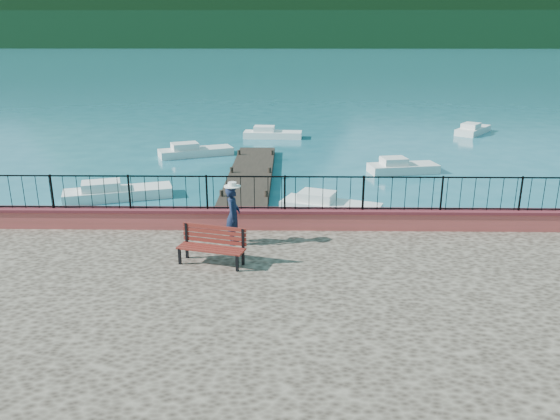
{
  "coord_description": "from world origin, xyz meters",
  "views": [
    {
      "loc": [
        -0.19,
        -11.05,
        6.5
      ],
      "look_at": [
        -0.41,
        2.0,
        2.3
      ],
      "focal_mm": 35.0,
      "sensor_mm": 36.0,
      "label": 1
    }
  ],
  "objects_px": {
    "boat_5": "(473,128)",
    "boat_3": "(196,149)",
    "boat_2": "(403,165)",
    "boat_1": "(331,203)",
    "park_bench": "(212,253)",
    "boat_0": "(118,189)",
    "person": "(233,215)",
    "boat_4": "(273,132)"
  },
  "relations": [
    {
      "from": "boat_2",
      "to": "boat_3",
      "type": "bearing_deg",
      "value": 150.36
    },
    {
      "from": "boat_3",
      "to": "boat_4",
      "type": "relative_size",
      "value": 1.07
    },
    {
      "from": "person",
      "to": "boat_0",
      "type": "bearing_deg",
      "value": 39.24
    },
    {
      "from": "park_bench",
      "to": "person",
      "type": "distance_m",
      "value": 1.53
    },
    {
      "from": "person",
      "to": "boat_3",
      "type": "bearing_deg",
      "value": 17.32
    },
    {
      "from": "park_bench",
      "to": "boat_2",
      "type": "height_order",
      "value": "park_bench"
    },
    {
      "from": "boat_2",
      "to": "boat_4",
      "type": "relative_size",
      "value": 0.88
    },
    {
      "from": "boat_1",
      "to": "boat_0",
      "type": "bearing_deg",
      "value": -170.48
    },
    {
      "from": "boat_4",
      "to": "park_bench",
      "type": "bearing_deg",
      "value": -88.4
    },
    {
      "from": "boat_3",
      "to": "boat_1",
      "type": "bearing_deg",
      "value": -78.93
    },
    {
      "from": "boat_0",
      "to": "boat_2",
      "type": "xyz_separation_m",
      "value": [
        12.74,
        4.7,
        0.0
      ]
    },
    {
      "from": "boat_1",
      "to": "boat_5",
      "type": "relative_size",
      "value": 1.03
    },
    {
      "from": "person",
      "to": "boat_1",
      "type": "height_order",
      "value": "person"
    },
    {
      "from": "park_bench",
      "to": "boat_1",
      "type": "bearing_deg",
      "value": 81.33
    },
    {
      "from": "boat_1",
      "to": "boat_3",
      "type": "height_order",
      "value": "same"
    },
    {
      "from": "boat_3",
      "to": "boat_4",
      "type": "height_order",
      "value": "same"
    },
    {
      "from": "boat_1",
      "to": "boat_3",
      "type": "distance_m",
      "value": 12.33
    },
    {
      "from": "boat_2",
      "to": "boat_3",
      "type": "xyz_separation_m",
      "value": [
        -10.88,
        3.75,
        0.0
      ]
    },
    {
      "from": "boat_1",
      "to": "park_bench",
      "type": "bearing_deg",
      "value": -93.0
    },
    {
      "from": "boat_0",
      "to": "boat_5",
      "type": "distance_m",
      "value": 25.52
    },
    {
      "from": "boat_0",
      "to": "boat_5",
      "type": "relative_size",
      "value": 1.2
    },
    {
      "from": "person",
      "to": "boat_4",
      "type": "distance_m",
      "value": 22.3
    },
    {
      "from": "park_bench",
      "to": "boat_0",
      "type": "distance_m",
      "value": 10.9
    },
    {
      "from": "boat_3",
      "to": "boat_4",
      "type": "bearing_deg",
      "value": 31.1
    },
    {
      "from": "boat_3",
      "to": "boat_5",
      "type": "distance_m",
      "value": 19.51
    },
    {
      "from": "boat_0",
      "to": "boat_4",
      "type": "xyz_separation_m",
      "value": [
        6.02,
        14.13,
        0.0
      ]
    },
    {
      "from": "park_bench",
      "to": "boat_0",
      "type": "relative_size",
      "value": 0.4
    },
    {
      "from": "person",
      "to": "boat_1",
      "type": "xyz_separation_m",
      "value": [
        3.07,
        6.3,
        -1.58
      ]
    },
    {
      "from": "person",
      "to": "park_bench",
      "type": "bearing_deg",
      "value": 168.85
    },
    {
      "from": "boat_2",
      "to": "boat_4",
      "type": "bearing_deg",
      "value": 114.85
    },
    {
      "from": "boat_2",
      "to": "boat_1",
      "type": "bearing_deg",
      "value": -132.47
    },
    {
      "from": "person",
      "to": "boat_4",
      "type": "relative_size",
      "value": 0.41
    },
    {
      "from": "boat_0",
      "to": "boat_5",
      "type": "bearing_deg",
      "value": 20.94
    },
    {
      "from": "boat_3",
      "to": "boat_5",
      "type": "height_order",
      "value": "same"
    },
    {
      "from": "boat_5",
      "to": "boat_3",
      "type": "bearing_deg",
      "value": 150.07
    },
    {
      "from": "boat_2",
      "to": "boat_3",
      "type": "height_order",
      "value": "same"
    },
    {
      "from": "boat_0",
      "to": "boat_4",
      "type": "distance_m",
      "value": 15.36
    },
    {
      "from": "park_bench",
      "to": "boat_5",
      "type": "relative_size",
      "value": 0.48
    },
    {
      "from": "park_bench",
      "to": "boat_0",
      "type": "xyz_separation_m",
      "value": [
        -5.24,
        9.49,
        -1.08
      ]
    },
    {
      "from": "boat_3",
      "to": "boat_2",
      "type": "bearing_deg",
      "value": -41.69
    },
    {
      "from": "boat_1",
      "to": "boat_2",
      "type": "relative_size",
      "value": 1.12
    },
    {
      "from": "person",
      "to": "boat_0",
      "type": "xyz_separation_m",
      "value": [
        -5.62,
        8.11,
        -1.58
      ]
    }
  ]
}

